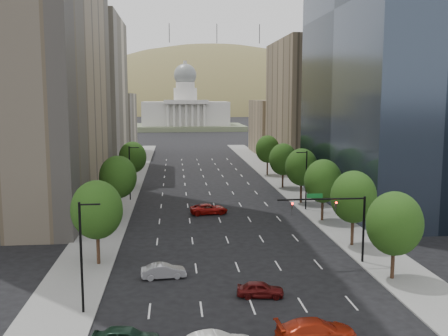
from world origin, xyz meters
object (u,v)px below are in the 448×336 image
object	(u,v)px
car_red_near	(316,331)
car_silver	(164,271)
car_maroon	(260,289)
capitol	(186,113)
car_red_far	(209,209)
traffic_signal	(341,215)

from	to	relation	value
car_red_near	car_silver	size ratio (longest dim) A/B	1.35
car_maroon	car_silver	xyz separation A→B (m)	(-8.33, 5.46, 0.01)
capitol	car_red_far	xyz separation A→B (m)	(-1.24, -195.85, -7.81)
capitol	car_maroon	size ratio (longest dim) A/B	14.96
traffic_signal	car_red_near	bearing A→B (deg)	-113.13
traffic_signal	car_red_near	xyz separation A→B (m)	(-7.03, -16.46, -4.34)
traffic_signal	car_red_near	distance (m)	18.42
capitol	car_silver	bearing A→B (deg)	-91.89
capitol	car_red_near	size ratio (longest dim) A/B	10.49
capitol	car_red_near	bearing A→B (deg)	-89.15
car_red_far	car_maroon	bearing A→B (deg)	176.49
car_maroon	car_red_far	bearing A→B (deg)	11.15
car_red_far	capitol	bearing A→B (deg)	-7.89
traffic_signal	capitol	xyz separation A→B (m)	(-10.53, 219.71, 3.40)
traffic_signal	car_silver	distance (m)	18.58
capitol	car_red_near	world-z (taller)	capitol
traffic_signal	car_red_far	world-z (taller)	traffic_signal
capitol	car_red_far	bearing A→B (deg)	-90.36
traffic_signal	car_maroon	size ratio (longest dim) A/B	2.27
capitol	car_red_far	world-z (taller)	capitol
traffic_signal	capitol	bearing A→B (deg)	92.74
traffic_signal	car_red_far	xyz separation A→B (m)	(-11.77, 23.86, -4.41)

